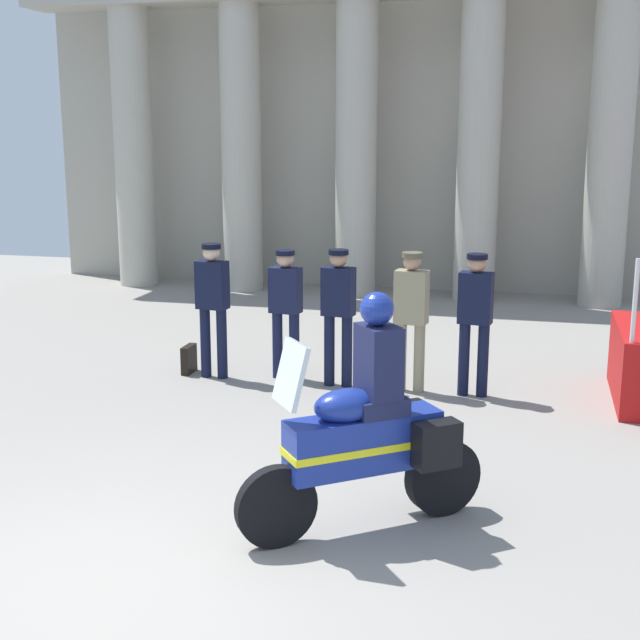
{
  "coord_description": "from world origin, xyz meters",
  "views": [
    {
      "loc": [
        2.71,
        -4.96,
        3.1
      ],
      "look_at": [
        0.67,
        3.25,
        1.24
      ],
      "focal_mm": 49.07,
      "sensor_mm": 36.0,
      "label": 1
    }
  ],
  "objects_px": {
    "officer_in_row_1": "(286,303)",
    "officer_in_row_0": "(213,299)",
    "officer_in_row_2": "(338,306)",
    "officer_in_row_3": "(411,310)",
    "officer_in_row_4": "(475,313)",
    "briefcase_on_ground": "(189,359)",
    "motorcycle_with_rider": "(372,432)"
  },
  "relations": [
    {
      "from": "officer_in_row_1",
      "to": "officer_in_row_0",
      "type": "bearing_deg",
      "value": 19.38
    },
    {
      "from": "officer_in_row_2",
      "to": "officer_in_row_3",
      "type": "relative_size",
      "value": 1.0
    },
    {
      "from": "officer_in_row_1",
      "to": "officer_in_row_4",
      "type": "relative_size",
      "value": 0.96
    },
    {
      "from": "officer_in_row_0",
      "to": "briefcase_on_ground",
      "type": "distance_m",
      "value": 0.92
    },
    {
      "from": "officer_in_row_0",
      "to": "officer_in_row_3",
      "type": "height_order",
      "value": "officer_in_row_0"
    },
    {
      "from": "officer_in_row_3",
      "to": "officer_in_row_4",
      "type": "height_order",
      "value": "officer_in_row_4"
    },
    {
      "from": "motorcycle_with_rider",
      "to": "officer_in_row_0",
      "type": "bearing_deg",
      "value": -91.27
    },
    {
      "from": "briefcase_on_ground",
      "to": "officer_in_row_2",
      "type": "bearing_deg",
      "value": -3.01
    },
    {
      "from": "officer_in_row_4",
      "to": "officer_in_row_3",
      "type": "bearing_deg",
      "value": 7.03
    },
    {
      "from": "officer_in_row_2",
      "to": "briefcase_on_ground",
      "type": "xyz_separation_m",
      "value": [
        -2.0,
        0.11,
        -0.82
      ]
    },
    {
      "from": "officer_in_row_1",
      "to": "officer_in_row_4",
      "type": "bearing_deg",
      "value": -177.24
    },
    {
      "from": "officer_in_row_2",
      "to": "officer_in_row_4",
      "type": "distance_m",
      "value": 1.63
    },
    {
      "from": "motorcycle_with_rider",
      "to": "officer_in_row_4",
      "type": "bearing_deg",
      "value": -135.32
    },
    {
      "from": "officer_in_row_0",
      "to": "briefcase_on_ground",
      "type": "relative_size",
      "value": 4.74
    },
    {
      "from": "officer_in_row_0",
      "to": "officer_in_row_4",
      "type": "bearing_deg",
      "value": -172.62
    },
    {
      "from": "officer_in_row_3",
      "to": "officer_in_row_0",
      "type": "bearing_deg",
      "value": 7.49
    },
    {
      "from": "officer_in_row_0",
      "to": "officer_in_row_4",
      "type": "distance_m",
      "value": 3.24
    },
    {
      "from": "officer_in_row_0",
      "to": "officer_in_row_4",
      "type": "relative_size",
      "value": 1.01
    },
    {
      "from": "officer_in_row_1",
      "to": "officer_in_row_4",
      "type": "distance_m",
      "value": 2.35
    },
    {
      "from": "officer_in_row_1",
      "to": "motorcycle_with_rider",
      "type": "bearing_deg",
      "value": 122.42
    },
    {
      "from": "officer_in_row_0",
      "to": "officer_in_row_3",
      "type": "distance_m",
      "value": 2.49
    },
    {
      "from": "briefcase_on_ground",
      "to": "motorcycle_with_rider",
      "type": "bearing_deg",
      "value": -51.0
    },
    {
      "from": "officer_in_row_1",
      "to": "briefcase_on_ground",
      "type": "height_order",
      "value": "officer_in_row_1"
    },
    {
      "from": "officer_in_row_0",
      "to": "officer_in_row_1",
      "type": "distance_m",
      "value": 0.91
    },
    {
      "from": "officer_in_row_2",
      "to": "officer_in_row_4",
      "type": "xyz_separation_m",
      "value": [
        1.63,
        -0.01,
        0.0
      ]
    },
    {
      "from": "officer_in_row_0",
      "to": "officer_in_row_2",
      "type": "xyz_separation_m",
      "value": [
        1.61,
        0.01,
        -0.01
      ]
    },
    {
      "from": "officer_in_row_4",
      "to": "briefcase_on_ground",
      "type": "bearing_deg",
      "value": 5.51
    },
    {
      "from": "officer_in_row_1",
      "to": "motorcycle_with_rider",
      "type": "relative_size",
      "value": 0.86
    },
    {
      "from": "officer_in_row_0",
      "to": "motorcycle_with_rider",
      "type": "bearing_deg",
      "value": 133.53
    },
    {
      "from": "officer_in_row_0",
      "to": "officer_in_row_4",
      "type": "height_order",
      "value": "officer_in_row_0"
    },
    {
      "from": "officer_in_row_4",
      "to": "officer_in_row_0",
      "type": "bearing_deg",
      "value": 7.38
    },
    {
      "from": "officer_in_row_1",
      "to": "officer_in_row_3",
      "type": "bearing_deg",
      "value": -179.22
    }
  ]
}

